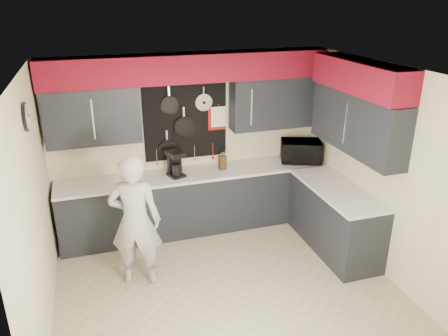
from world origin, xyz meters
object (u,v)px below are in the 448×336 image
object	(u,v)px
microwave	(301,151)
utensil_crock	(173,168)
knife_block	(223,163)
coffee_maker	(175,163)
person	(135,221)

from	to	relation	value
microwave	utensil_crock	size ratio (longest dim) A/B	3.81
knife_block	coffee_maker	xyz separation A→B (m)	(-0.71, -0.02, 0.08)
knife_block	person	size ratio (longest dim) A/B	0.13
microwave	utensil_crock	bearing A→B (deg)	-164.28
person	utensil_crock	bearing A→B (deg)	-105.28
microwave	person	xyz separation A→B (m)	(-2.65, -1.02, -0.25)
utensil_crock	person	xyz separation A→B (m)	(-0.69, -1.13, -0.16)
knife_block	person	bearing A→B (deg)	-148.48
microwave	coffee_maker	bearing A→B (deg)	-161.74
utensil_crock	person	distance (m)	1.33
microwave	knife_block	bearing A→B (deg)	-162.99
microwave	coffee_maker	xyz separation A→B (m)	(-1.95, 0.03, 0.03)
knife_block	person	distance (m)	1.77
microwave	person	distance (m)	2.85
utensil_crock	coffee_maker	bearing A→B (deg)	-80.54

